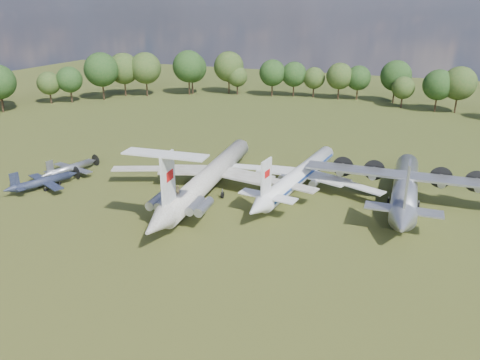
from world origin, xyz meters
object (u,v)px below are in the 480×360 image
at_px(an12_transport, 405,190).
at_px(small_prop_west, 43,183).
at_px(il62_airliner, 210,179).
at_px(tu104_jet, 299,178).
at_px(small_prop_northwest, 71,170).
at_px(person_on_il62, 178,190).

relative_size(an12_transport, small_prop_west, 2.52).
xyz_separation_m(il62_airliner, tu104_jet, (13.47, 7.29, -0.37)).
height_order(tu104_jet, small_prop_northwest, tu104_jet).
relative_size(il62_airliner, small_prop_west, 3.35).
bearing_deg(small_prop_northwest, small_prop_west, -72.53).
distance_m(tu104_jet, an12_transport, 17.26).
distance_m(tu104_jet, person_on_il62, 23.93).
height_order(il62_airliner, an12_transport, an12_transport).
xyz_separation_m(il62_airliner, small_prop_northwest, (-28.06, -1.96, -1.36)).
xyz_separation_m(an12_transport, person_on_il62, (-29.55, -20.12, 3.08)).
bearing_deg(tu104_jet, person_on_il62, -115.03).
distance_m(il62_airliner, person_on_il62, 13.37).
bearing_deg(person_on_il62, small_prop_northwest, -32.75).
bearing_deg(il62_airliner, tu104_jet, 23.23).
bearing_deg(an12_transport, tu104_jet, 177.33).
bearing_deg(person_on_il62, an12_transport, -157.89).
bearing_deg(small_prop_northwest, tu104_jet, 24.99).
relative_size(an12_transport, person_on_il62, 22.66).
distance_m(small_prop_northwest, person_on_il62, 31.56).
bearing_deg(small_prop_west, tu104_jet, 45.06).
relative_size(il62_airliner, person_on_il62, 30.09).
height_order(small_prop_northwest, person_on_il62, person_on_il62).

